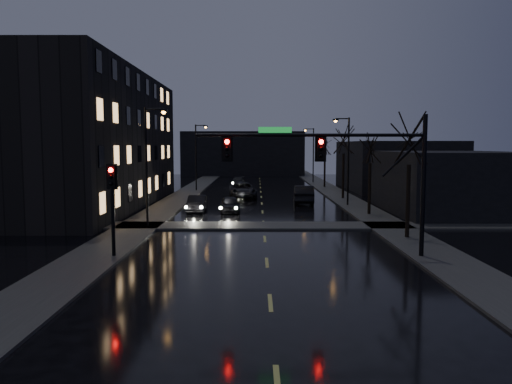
{
  "coord_description": "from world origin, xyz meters",
  "views": [
    {
      "loc": [
        -0.48,
        -15.07,
        5.51
      ],
      "look_at": [
        -0.52,
        9.59,
        3.2
      ],
      "focal_mm": 35.0,
      "sensor_mm": 36.0,
      "label": 1
    }
  ],
  "objects_px": {
    "oncoming_car_b": "(197,204)",
    "oncoming_car_c": "(243,190)",
    "oncoming_car_a": "(230,204)",
    "oncoming_car_d": "(238,182)",
    "lead_car": "(304,194)"
  },
  "relations": [
    {
      "from": "oncoming_car_c",
      "to": "lead_car",
      "type": "distance_m",
      "value": 7.91
    },
    {
      "from": "oncoming_car_b",
      "to": "oncoming_car_c",
      "type": "height_order",
      "value": "oncoming_car_c"
    },
    {
      "from": "oncoming_car_a",
      "to": "oncoming_car_c",
      "type": "relative_size",
      "value": 0.68
    },
    {
      "from": "oncoming_car_a",
      "to": "lead_car",
      "type": "distance_m",
      "value": 9.27
    },
    {
      "from": "oncoming_car_a",
      "to": "lead_car",
      "type": "height_order",
      "value": "lead_car"
    },
    {
      "from": "oncoming_car_b",
      "to": "oncoming_car_c",
      "type": "xyz_separation_m",
      "value": [
        3.51,
        11.15,
        0.13
      ]
    },
    {
      "from": "oncoming_car_b",
      "to": "oncoming_car_d",
      "type": "xyz_separation_m",
      "value": [
        2.48,
        25.37,
        -0.04
      ]
    },
    {
      "from": "oncoming_car_b",
      "to": "oncoming_car_c",
      "type": "relative_size",
      "value": 0.71
    },
    {
      "from": "oncoming_car_a",
      "to": "oncoming_car_c",
      "type": "bearing_deg",
      "value": 82.19
    },
    {
      "from": "oncoming_car_b",
      "to": "lead_car",
      "type": "bearing_deg",
      "value": 31.65
    },
    {
      "from": "oncoming_car_b",
      "to": "oncoming_car_c",
      "type": "bearing_deg",
      "value": 72.03
    },
    {
      "from": "oncoming_car_d",
      "to": "oncoming_car_a",
      "type": "bearing_deg",
      "value": -84.23
    },
    {
      "from": "oncoming_car_c",
      "to": "oncoming_car_d",
      "type": "distance_m",
      "value": 14.26
    },
    {
      "from": "oncoming_car_b",
      "to": "oncoming_car_a",
      "type": "bearing_deg",
      "value": -10.15
    },
    {
      "from": "oncoming_car_a",
      "to": "oncoming_car_b",
      "type": "relative_size",
      "value": 0.97
    }
  ]
}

